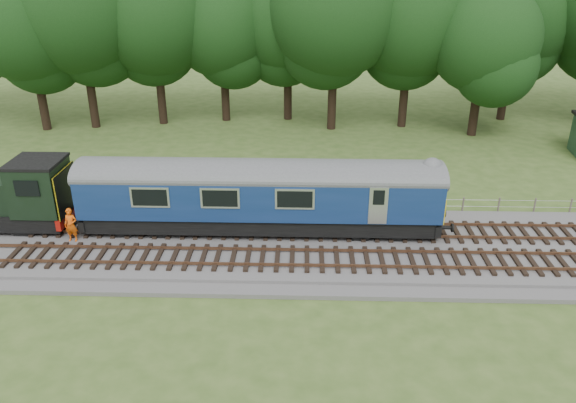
{
  "coord_description": "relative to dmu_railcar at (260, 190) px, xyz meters",
  "views": [
    {
      "loc": [
        -3.0,
        -24.55,
        13.63
      ],
      "look_at": [
        -3.78,
        1.4,
        2.0
      ],
      "focal_mm": 35.0,
      "sensor_mm": 36.0,
      "label": 1
    }
  ],
  "objects": [
    {
      "name": "ground",
      "position": [
        5.2,
        -1.4,
        -2.61
      ],
      "size": [
        120.0,
        120.0,
        0.0
      ],
      "primitive_type": "plane",
      "color": "#3A551F",
      "rests_on": "ground"
    },
    {
      "name": "track_south",
      "position": [
        5.2,
        -3.0,
        -2.19
      ],
      "size": [
        67.2,
        2.4,
        0.21
      ],
      "color": "black",
      "rests_on": "ballast"
    },
    {
      "name": "ballast",
      "position": [
        5.2,
        -1.4,
        -2.43
      ],
      "size": [
        70.0,
        7.0,
        0.35
      ],
      "primitive_type": "cube",
      "color": "#4C4C4F",
      "rests_on": "ground"
    },
    {
      "name": "worker",
      "position": [
        -9.3,
        -1.43,
        -1.38
      ],
      "size": [
        0.66,
        0.45,
        1.75
      ],
      "primitive_type": "imported",
      "rotation": [
        0.0,
        0.0,
        -0.05
      ],
      "color": "#F4590C",
      "rests_on": "ballast"
    },
    {
      "name": "dmu_railcar",
      "position": [
        0.0,
        0.0,
        0.0
      ],
      "size": [
        18.05,
        2.86,
        3.88
      ],
      "color": "black",
      "rests_on": "ground"
    },
    {
      "name": "fence",
      "position": [
        5.2,
        3.1,
        -2.61
      ],
      "size": [
        64.0,
        0.12,
        1.0
      ],
      "primitive_type": null,
      "color": "#6B6054",
      "rests_on": "ground"
    },
    {
      "name": "tree_line",
      "position": [
        5.2,
        20.6,
        -2.61
      ],
      "size": [
        70.0,
        8.0,
        18.0
      ],
      "primitive_type": null,
      "color": "black",
      "rests_on": "ground"
    },
    {
      "name": "track_north",
      "position": [
        5.2,
        -0.0,
        -2.19
      ],
      "size": [
        67.2,
        2.4,
        0.21
      ],
      "color": "black",
      "rests_on": "ballast"
    }
  ]
}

